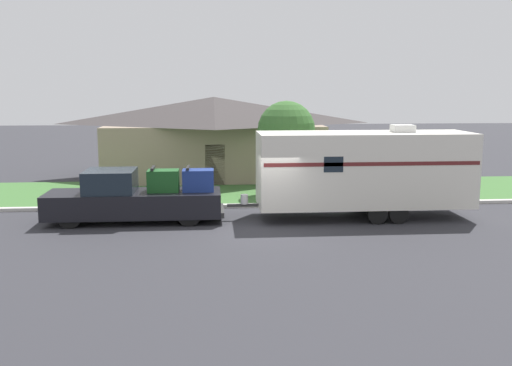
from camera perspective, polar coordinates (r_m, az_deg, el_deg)
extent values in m
plane|color=#2D2D33|center=(20.25, 0.91, -4.58)|extent=(120.00, 120.00, 0.00)
cube|color=beige|center=(23.88, 0.04, -2.25)|extent=(80.00, 0.30, 0.14)
cube|color=#3D6B33|center=(27.46, -0.59, -0.83)|extent=(80.00, 7.00, 0.03)
cube|color=gray|center=(32.50, -4.18, 3.35)|extent=(11.64, 6.97, 2.97)
pyramid|color=#3D3838|center=(32.34, -4.23, 7.28)|extent=(12.57, 7.53, 1.49)
cube|color=#4C3828|center=(29.12, -4.11, 1.79)|extent=(1.00, 0.06, 2.10)
cylinder|color=black|center=(21.28, -18.17, -3.14)|extent=(0.89, 0.28, 0.89)
cylinder|color=black|center=(22.85, -17.22, -2.25)|extent=(0.89, 0.28, 0.89)
cylinder|color=black|center=(20.70, -6.72, -3.07)|extent=(0.89, 0.28, 0.89)
cylinder|color=black|center=(22.31, -6.58, -2.16)|extent=(0.89, 0.28, 0.89)
cube|color=black|center=(21.87, -15.88, -2.05)|extent=(3.47, 2.00, 0.89)
cube|color=#19232D|center=(21.60, -14.36, 0.19)|extent=(1.81, 1.84, 0.82)
cube|color=black|center=(21.47, -7.48, -1.97)|extent=(2.92, 2.00, 0.89)
cube|color=#333333|center=(21.51, -3.41, -2.77)|extent=(0.12, 1.80, 0.20)
cube|color=#194C1E|center=(21.36, -9.25, 0.23)|extent=(1.15, 0.84, 0.80)
cube|color=black|center=(21.33, -10.27, 1.49)|extent=(0.10, 0.93, 0.08)
cube|color=navy|center=(21.30, -5.80, 0.28)|extent=(1.15, 0.84, 0.80)
cube|color=black|center=(21.24, -6.82, 1.54)|extent=(0.10, 0.93, 0.08)
cylinder|color=black|center=(21.32, 12.03, -3.08)|extent=(0.72, 0.22, 0.72)
cylinder|color=black|center=(23.39, 10.50, -1.93)|extent=(0.72, 0.22, 0.72)
cylinder|color=black|center=(21.56, 14.06, -3.02)|extent=(0.72, 0.22, 0.72)
cylinder|color=black|center=(23.61, 12.36, -1.89)|extent=(0.72, 0.22, 0.72)
cube|color=silver|center=(22.03, 10.74, 1.40)|extent=(8.05, 2.48, 2.77)
cube|color=#5B1E1E|center=(20.80, 11.67, 1.87)|extent=(7.89, 0.01, 0.14)
cube|color=#383838|center=(21.50, -1.33, -2.23)|extent=(1.18, 0.12, 0.10)
cylinder|color=silver|center=(21.46, -1.18, -1.63)|extent=(0.28, 0.28, 0.36)
cube|color=silver|center=(22.30, 14.47, 5.30)|extent=(0.80, 0.68, 0.28)
cube|color=#19232D|center=(20.44, 7.76, 1.85)|extent=(0.70, 0.01, 0.56)
cylinder|color=brown|center=(24.97, 3.16, -0.69)|extent=(0.09, 0.09, 1.05)
cube|color=black|center=(24.86, 3.17, 0.76)|extent=(0.48, 0.20, 0.22)
cylinder|color=brown|center=(26.55, 3.01, 1.00)|extent=(0.24, 0.24, 2.04)
sphere|color=#38662D|center=(26.33, 3.05, 5.34)|extent=(2.65, 2.65, 2.65)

